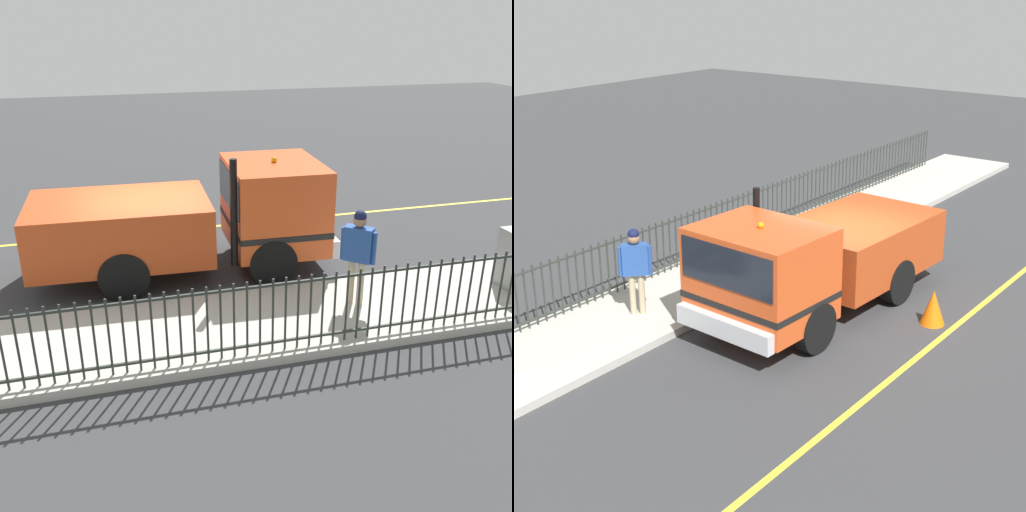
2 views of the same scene
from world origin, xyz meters
The scene contains 7 objects.
ground_plane centered at (0.00, 0.00, 0.00)m, with size 59.67×59.67×0.00m, color #38383A.
sidewalk_slab centered at (2.89, 0.00, 0.08)m, with size 2.46×27.12×0.15m, color #B7B2A8.
lane_marking centered at (-2.37, 0.00, 0.00)m, with size 0.12×24.41×0.01m, color yellow.
work_truck centered at (0.23, 1.11, 1.22)m, with size 2.57×6.11×2.58m.
worker_standing centered at (2.77, 3.33, 1.23)m, with size 0.51×0.51×1.76m.
iron_fence centered at (3.92, 0.00, 0.78)m, with size 0.04×23.09×1.23m.
traffic_cone centered at (-1.94, -0.06, 0.35)m, with size 0.49×0.49×0.70m, color orange.
Camera 1 is at (11.32, -0.92, 5.00)m, focal length 40.62 mm.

